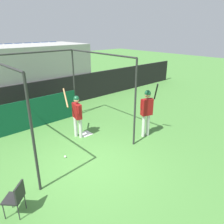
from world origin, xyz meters
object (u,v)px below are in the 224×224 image
(player_batter, at_px, (77,113))
(baseball, at_px, (65,157))
(player_waiting, at_px, (147,109))
(folding_chair, at_px, (16,196))

(player_batter, bearing_deg, baseball, 141.03)
(player_waiting, xyz_separation_m, folding_chair, (-5.27, -0.61, -0.65))
(player_waiting, bearing_deg, baseball, -174.76)
(player_waiting, relative_size, baseball, 29.48)
(player_waiting, height_order, baseball, player_waiting)
(baseball, bearing_deg, folding_chair, -145.97)
(player_batter, relative_size, player_waiting, 0.87)
(folding_chair, xyz_separation_m, baseball, (2.02, 1.37, -0.48))
(player_batter, bearing_deg, folding_chair, 137.41)
(player_batter, relative_size, folding_chair, 2.25)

